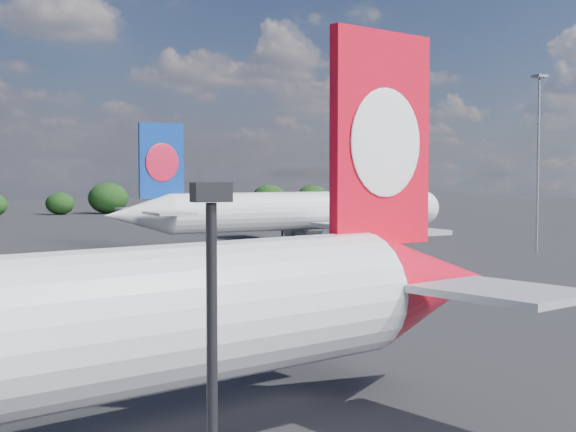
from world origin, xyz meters
name	(u,v)px	position (x,y,z in m)	size (l,w,h in m)	color
china_southern_airliner	(295,212)	(44.73, 70.28, 5.12)	(51.54, 48.99, 16.83)	silver
floodlight_mast_near	(538,139)	(71.83, 52.46, 15.04)	(1.60, 1.60, 23.44)	gray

